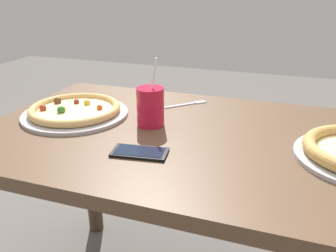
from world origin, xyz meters
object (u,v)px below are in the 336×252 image
(cell_phone, at_px, (140,152))
(fork, at_px, (184,105))
(pizza_far, at_px, (75,111))
(drink_cup_colored, at_px, (150,107))

(cell_phone, bearing_deg, fork, 90.10)
(pizza_far, height_order, drink_cup_colored, drink_cup_colored)
(pizza_far, bearing_deg, drink_cup_colored, 0.90)
(drink_cup_colored, xyz_separation_m, fork, (0.05, 0.23, -0.06))
(fork, distance_m, cell_phone, 0.43)
(drink_cup_colored, height_order, cell_phone, drink_cup_colored)
(drink_cup_colored, distance_m, cell_phone, 0.22)
(pizza_far, distance_m, fork, 0.40)
(fork, height_order, cell_phone, cell_phone)
(fork, bearing_deg, drink_cup_colored, -101.77)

